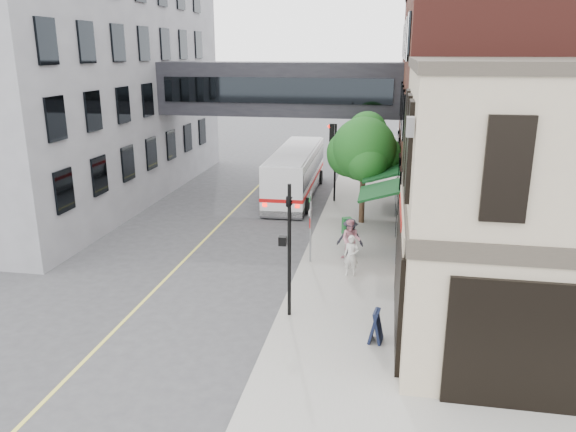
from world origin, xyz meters
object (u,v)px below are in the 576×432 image
at_px(bus, 296,171).
at_px(pedestrian_b, 351,240).
at_px(sandwich_board, 376,326).
at_px(pedestrian_c, 350,239).
at_px(newspaper_box, 347,226).
at_px(pedestrian_a, 351,256).

relative_size(bus, pedestrian_b, 6.09).
bearing_deg(sandwich_board, pedestrian_c, 109.01).
bearing_deg(pedestrian_c, bus, 114.02).
relative_size(pedestrian_c, newspaper_box, 2.09).
xyz_separation_m(bus, pedestrian_a, (4.30, -12.49, -0.63)).
distance_m(bus, newspaper_box, 8.36).
xyz_separation_m(pedestrian_a, sandwich_board, (1.12, -5.11, -0.31)).
relative_size(pedestrian_b, newspaper_box, 2.10).
xyz_separation_m(newspaper_box, sandwich_board, (1.69, -10.20, 0.10)).
bearing_deg(pedestrian_b, sandwich_board, -67.58).
xyz_separation_m(pedestrian_a, pedestrian_b, (-0.14, 1.73, 0.05)).
bearing_deg(pedestrian_a, bus, 117.45).
height_order(pedestrian_a, newspaper_box, pedestrian_a).
xyz_separation_m(pedestrian_a, newspaper_box, (-0.56, 5.09, -0.40)).
xyz_separation_m(bus, newspaper_box, (3.74, -7.40, -1.03)).
xyz_separation_m(bus, sandwich_board, (5.42, -17.60, -0.93)).
distance_m(pedestrian_a, newspaper_box, 5.14).
distance_m(bus, pedestrian_b, 11.55).
bearing_deg(pedestrian_b, newspaper_box, 109.16).
relative_size(bus, newspaper_box, 12.80).
relative_size(bus, pedestrian_a, 6.49).
xyz_separation_m(pedestrian_c, newspaper_box, (-0.37, 3.17, -0.45)).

